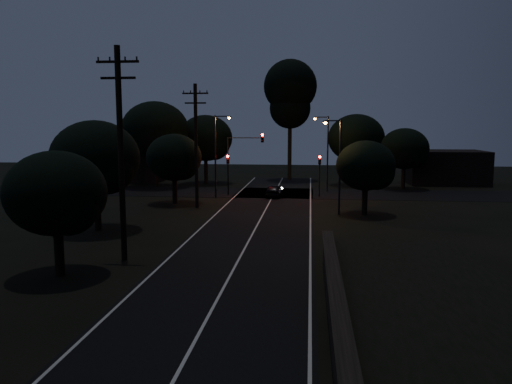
{
  "coord_description": "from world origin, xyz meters",
  "views": [
    {
      "loc": [
        3.68,
        -9.68,
        7.03
      ],
      "look_at": [
        0.0,
        24.0,
        2.5
      ],
      "focal_mm": 35.0,
      "sensor_mm": 36.0,
      "label": 1
    }
  ],
  "objects_px": {
    "signal_right": "(320,168)",
    "signal_mast": "(244,152)",
    "streetlight_a": "(217,150)",
    "streetlight_c": "(338,160)",
    "signal_left": "(228,167)",
    "car": "(274,190)",
    "streetlight_b": "(326,148)",
    "tall_pine": "(290,93)",
    "utility_pole_mid": "(121,151)",
    "utility_pole_far": "(196,144)"
  },
  "relations": [
    {
      "from": "utility_pole_far",
      "to": "streetlight_a",
      "type": "xyz_separation_m",
      "value": [
        0.69,
        6.0,
        -0.85
      ]
    },
    {
      "from": "tall_pine",
      "to": "streetlight_c",
      "type": "bearing_deg",
      "value": -79.07
    },
    {
      "from": "utility_pole_far",
      "to": "signal_right",
      "type": "xyz_separation_m",
      "value": [
        10.6,
        7.99,
        -2.65
      ]
    },
    {
      "from": "streetlight_a",
      "to": "tall_pine",
      "type": "bearing_deg",
      "value": 69.64
    },
    {
      "from": "signal_left",
      "to": "streetlight_b",
      "type": "bearing_deg",
      "value": 22.05
    },
    {
      "from": "utility_pole_mid",
      "to": "signal_left",
      "type": "distance_m",
      "value": 25.19
    },
    {
      "from": "streetlight_c",
      "to": "car",
      "type": "height_order",
      "value": "streetlight_c"
    },
    {
      "from": "signal_left",
      "to": "signal_mast",
      "type": "relative_size",
      "value": 0.66
    },
    {
      "from": "signal_mast",
      "to": "car",
      "type": "distance_m",
      "value": 4.88
    },
    {
      "from": "car",
      "to": "signal_left",
      "type": "bearing_deg",
      "value": -7.05
    },
    {
      "from": "streetlight_a",
      "to": "car",
      "type": "bearing_deg",
      "value": 12.38
    },
    {
      "from": "utility_pole_far",
      "to": "tall_pine",
      "type": "height_order",
      "value": "tall_pine"
    },
    {
      "from": "utility_pole_far",
      "to": "signal_right",
      "type": "relative_size",
      "value": 2.56
    },
    {
      "from": "signal_mast",
      "to": "streetlight_c",
      "type": "distance_m",
      "value": 13.28
    },
    {
      "from": "signal_left",
      "to": "streetlight_b",
      "type": "relative_size",
      "value": 0.51
    },
    {
      "from": "streetlight_c",
      "to": "car",
      "type": "relative_size",
      "value": 2.01
    },
    {
      "from": "streetlight_a",
      "to": "streetlight_c",
      "type": "xyz_separation_m",
      "value": [
        11.14,
        -8.0,
        -0.29
      ]
    },
    {
      "from": "signal_left",
      "to": "signal_mast",
      "type": "bearing_deg",
      "value": 0.13
    },
    {
      "from": "streetlight_c",
      "to": "car",
      "type": "distance_m",
      "value": 11.43
    },
    {
      "from": "streetlight_b",
      "to": "streetlight_c",
      "type": "bearing_deg",
      "value": -87.86
    },
    {
      "from": "signal_right",
      "to": "streetlight_c",
      "type": "bearing_deg",
      "value": -82.98
    },
    {
      "from": "utility_pole_far",
      "to": "car",
      "type": "xyz_separation_m",
      "value": [
        6.15,
        7.2,
        -4.85
      ]
    },
    {
      "from": "signal_right",
      "to": "utility_pole_far",
      "type": "bearing_deg",
      "value": -143.0
    },
    {
      "from": "signal_right",
      "to": "streetlight_c",
      "type": "height_order",
      "value": "streetlight_c"
    },
    {
      "from": "signal_mast",
      "to": "streetlight_a",
      "type": "distance_m",
      "value": 3.13
    },
    {
      "from": "signal_right",
      "to": "signal_mast",
      "type": "distance_m",
      "value": 7.66
    },
    {
      "from": "signal_right",
      "to": "signal_mast",
      "type": "relative_size",
      "value": 0.66
    },
    {
      "from": "streetlight_a",
      "to": "streetlight_c",
      "type": "height_order",
      "value": "streetlight_a"
    },
    {
      "from": "tall_pine",
      "to": "utility_pole_far",
      "type": "bearing_deg",
      "value": -106.93
    },
    {
      "from": "signal_left",
      "to": "tall_pine",
      "type": "bearing_deg",
      "value": 69.54
    },
    {
      "from": "utility_pole_mid",
      "to": "signal_right",
      "type": "xyz_separation_m",
      "value": [
        10.6,
        24.99,
        -2.9
      ]
    },
    {
      "from": "tall_pine",
      "to": "streetlight_b",
      "type": "xyz_separation_m",
      "value": [
        4.31,
        -11.0,
        -6.45
      ]
    },
    {
      "from": "tall_pine",
      "to": "streetlight_c",
      "type": "relative_size",
      "value": 2.05
    },
    {
      "from": "streetlight_b",
      "to": "streetlight_c",
      "type": "xyz_separation_m",
      "value": [
        0.52,
        -14.0,
        -0.29
      ]
    },
    {
      "from": "utility_pole_mid",
      "to": "signal_mast",
      "type": "height_order",
      "value": "utility_pole_mid"
    },
    {
      "from": "signal_left",
      "to": "signal_mast",
      "type": "xyz_separation_m",
      "value": [
        1.69,
        0.0,
        1.5
      ]
    },
    {
      "from": "utility_pole_mid",
      "to": "utility_pole_far",
      "type": "relative_size",
      "value": 1.05
    },
    {
      "from": "signal_right",
      "to": "streetlight_c",
      "type": "relative_size",
      "value": 0.55
    },
    {
      "from": "signal_mast",
      "to": "streetlight_c",
      "type": "xyz_separation_m",
      "value": [
        8.74,
        -9.99,
        0.01
      ]
    },
    {
      "from": "signal_right",
      "to": "streetlight_a",
      "type": "xyz_separation_m",
      "value": [
        -9.91,
        -1.99,
        1.8
      ]
    },
    {
      "from": "utility_pole_far",
      "to": "signal_mast",
      "type": "relative_size",
      "value": 1.68
    },
    {
      "from": "signal_left",
      "to": "car",
      "type": "height_order",
      "value": "signal_left"
    },
    {
      "from": "streetlight_a",
      "to": "streetlight_b",
      "type": "xyz_separation_m",
      "value": [
        10.61,
        6.0,
        0.0
      ]
    },
    {
      "from": "utility_pole_far",
      "to": "signal_left",
      "type": "distance_m",
      "value": 8.53
    },
    {
      "from": "streetlight_c",
      "to": "streetlight_a",
      "type": "bearing_deg",
      "value": 144.31
    },
    {
      "from": "utility_pole_far",
      "to": "signal_mast",
      "type": "height_order",
      "value": "utility_pole_far"
    },
    {
      "from": "signal_mast",
      "to": "streetlight_a",
      "type": "bearing_deg",
      "value": -140.23
    },
    {
      "from": "signal_left",
      "to": "streetlight_c",
      "type": "xyz_separation_m",
      "value": [
        10.43,
        -9.99,
        1.51
      ]
    },
    {
      "from": "signal_left",
      "to": "streetlight_a",
      "type": "xyz_separation_m",
      "value": [
        -0.71,
        -1.99,
        1.8
      ]
    },
    {
      "from": "signal_left",
      "to": "streetlight_b",
      "type": "height_order",
      "value": "streetlight_b"
    }
  ]
}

